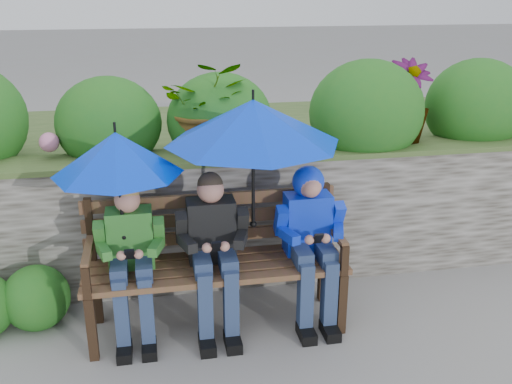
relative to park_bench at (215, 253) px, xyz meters
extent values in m
plane|color=gray|center=(0.27, -0.15, -0.52)|extent=(60.00, 60.00, 0.00)
cube|color=#464139|center=(0.27, 0.60, -0.02)|extent=(8.00, 0.40, 1.00)
cube|color=#385124|center=(0.27, 0.60, 0.49)|extent=(8.00, 0.42, 0.04)
cube|color=#385124|center=(0.27, 1.80, -0.04)|extent=(8.00, 2.00, 0.96)
ellipsoid|color=#20611D|center=(-0.67, 0.85, 0.72)|extent=(0.78, 0.62, 0.70)
ellipsoid|color=#20611D|center=(0.15, 0.79, 0.72)|extent=(0.80, 0.64, 0.72)
ellipsoid|color=#20611D|center=(1.29, 0.71, 0.76)|extent=(0.91, 0.73, 0.82)
ellipsoid|color=#20611D|center=(2.30, 0.84, 0.74)|extent=(0.87, 0.69, 0.78)
sphere|color=#C66D9B|center=(-1.08, 0.70, 0.63)|extent=(0.14, 0.14, 0.14)
sphere|color=#C66D9B|center=(0.72, 0.70, 0.63)|extent=(0.14, 0.14, 0.14)
sphere|color=#C66D9B|center=(2.38, 0.70, 0.63)|extent=(0.14, 0.14, 0.14)
imported|color=#20611D|center=(0.03, 0.70, 0.85)|extent=(0.60, 0.52, 0.67)
imported|color=#20611D|center=(1.61, 0.70, 0.83)|extent=(0.36, 0.36, 0.64)
sphere|color=#20611D|center=(-1.21, 0.20, -0.32)|extent=(0.45, 0.45, 0.45)
cube|color=black|center=(-0.80, -0.29, -0.30)|extent=(0.06, 0.06, 0.43)
cube|color=black|center=(-0.80, 0.13, -0.30)|extent=(0.06, 0.06, 0.43)
cube|color=black|center=(0.80, -0.29, -0.30)|extent=(0.06, 0.06, 0.43)
cube|color=black|center=(0.80, 0.13, -0.30)|extent=(0.06, 0.06, 0.43)
cube|color=brown|center=(0.00, -0.26, -0.07)|extent=(1.72, 0.10, 0.04)
cube|color=brown|center=(0.00, -0.14, -0.07)|extent=(1.72, 0.10, 0.04)
cube|color=brown|center=(0.00, -0.01, -0.07)|extent=(1.72, 0.10, 0.04)
cube|color=brown|center=(0.00, 0.11, -0.07)|extent=(1.72, 0.10, 0.04)
cube|color=black|center=(-0.80, 0.15, 0.15)|extent=(0.05, 0.05, 0.48)
cube|color=brown|center=(-0.80, -0.08, 0.12)|extent=(0.05, 0.45, 0.04)
cube|color=black|center=(-0.80, -0.29, 0.02)|extent=(0.05, 0.05, 0.21)
cube|color=black|center=(0.80, 0.15, 0.15)|extent=(0.05, 0.05, 0.48)
cube|color=brown|center=(0.80, -0.08, 0.12)|extent=(0.05, 0.45, 0.04)
cube|color=black|center=(0.80, -0.29, 0.02)|extent=(0.05, 0.05, 0.21)
cube|color=brown|center=(0.00, 0.16, 0.06)|extent=(1.72, 0.03, 0.09)
cube|color=brown|center=(0.00, 0.16, 0.19)|extent=(1.72, 0.03, 0.09)
cube|color=brown|center=(0.00, 0.16, 0.32)|extent=(1.72, 0.03, 0.09)
cube|color=#2A7420|center=(-0.54, 0.02, 0.15)|extent=(0.29, 0.17, 0.39)
sphere|color=tan|center=(-0.54, 0.00, 0.42)|extent=(0.16, 0.16, 0.16)
sphere|color=olive|center=(-0.54, 0.01, 0.45)|extent=(0.15, 0.15, 0.15)
cube|color=#1C2944|center=(-0.62, -0.12, 0.00)|extent=(0.10, 0.27, 0.10)
cube|color=#1C2944|center=(-0.62, -0.25, -0.26)|extent=(0.09, 0.09, 0.52)
cube|color=black|center=(-0.62, -0.30, -0.48)|extent=(0.09, 0.19, 0.07)
cube|color=#1C2944|center=(-0.46, -0.12, 0.00)|extent=(0.10, 0.27, 0.10)
cube|color=#1C2944|center=(-0.46, -0.25, -0.26)|extent=(0.09, 0.09, 0.52)
cube|color=black|center=(-0.46, -0.30, -0.48)|extent=(0.09, 0.19, 0.07)
cube|color=#2A7420|center=(-0.72, -0.02, 0.20)|extent=(0.07, 0.16, 0.22)
cube|color=#2A7420|center=(-0.70, -0.13, 0.14)|extent=(0.11, 0.18, 0.06)
sphere|color=tan|center=(-0.59, -0.21, 0.14)|extent=(0.06, 0.06, 0.06)
cube|color=#2A7420|center=(-0.36, -0.02, 0.20)|extent=(0.07, 0.16, 0.22)
cube|color=#2A7420|center=(-0.38, -0.13, 0.14)|extent=(0.11, 0.18, 0.06)
sphere|color=tan|center=(-0.49, -0.21, 0.14)|extent=(0.06, 0.06, 0.06)
cube|color=black|center=(-0.54, -0.22, 0.15)|extent=(0.06, 0.07, 0.09)
cube|color=black|center=(-0.02, 0.02, 0.16)|extent=(0.31, 0.18, 0.42)
sphere|color=tan|center=(-0.02, 0.00, 0.45)|extent=(0.17, 0.17, 0.17)
sphere|color=#2B231A|center=(-0.02, 0.01, 0.48)|extent=(0.17, 0.17, 0.17)
cube|color=#1C2944|center=(-0.10, -0.13, 0.01)|extent=(0.11, 0.29, 0.11)
cube|color=#1C2944|center=(-0.10, -0.27, -0.25)|extent=(0.09, 0.10, 0.52)
cube|color=black|center=(-0.10, -0.33, -0.48)|extent=(0.10, 0.20, 0.07)
cube|color=#1C2944|center=(0.07, -0.13, 0.01)|extent=(0.11, 0.29, 0.11)
cube|color=#1C2944|center=(0.07, -0.27, -0.25)|extent=(0.09, 0.10, 0.52)
cube|color=black|center=(0.07, -0.33, -0.48)|extent=(0.10, 0.20, 0.07)
cube|color=black|center=(-0.21, -0.03, 0.22)|extent=(0.07, 0.17, 0.23)
cube|color=black|center=(-0.19, -0.15, 0.15)|extent=(0.12, 0.19, 0.06)
sphere|color=tan|center=(-0.07, -0.23, 0.15)|extent=(0.06, 0.06, 0.06)
cube|color=black|center=(0.18, -0.03, 0.22)|extent=(0.07, 0.17, 0.23)
cube|color=black|center=(0.15, -0.15, 0.15)|extent=(0.12, 0.19, 0.06)
sphere|color=tan|center=(0.04, -0.23, 0.15)|extent=(0.06, 0.06, 0.06)
cube|color=black|center=(-0.02, -0.24, 0.16)|extent=(0.06, 0.07, 0.09)
cube|color=#1F2CDC|center=(0.64, 0.02, 0.16)|extent=(0.31, 0.18, 0.42)
sphere|color=tan|center=(0.64, 0.00, 0.45)|extent=(0.17, 0.17, 0.17)
sphere|color=#1F2CDC|center=(0.64, 0.03, 0.46)|extent=(0.21, 0.21, 0.21)
sphere|color=tan|center=(0.64, -0.04, 0.44)|extent=(0.13, 0.13, 0.13)
cube|color=#1C2944|center=(0.56, -0.12, 0.01)|extent=(0.11, 0.29, 0.11)
cube|color=#1C2944|center=(0.56, -0.27, -0.25)|extent=(0.09, 0.10, 0.52)
cube|color=black|center=(0.56, -0.32, -0.48)|extent=(0.10, 0.20, 0.07)
cube|color=#1C2944|center=(0.72, -0.12, 0.01)|extent=(0.11, 0.29, 0.11)
cube|color=#1C2944|center=(0.72, -0.27, -0.25)|extent=(0.09, 0.10, 0.52)
cube|color=black|center=(0.72, -0.32, -0.48)|extent=(0.10, 0.20, 0.07)
cube|color=#1F2CDC|center=(0.44, -0.03, 0.21)|extent=(0.07, 0.17, 0.23)
cube|color=#1F2CDC|center=(0.47, -0.14, 0.15)|extent=(0.12, 0.19, 0.06)
sphere|color=tan|center=(0.58, -0.22, 0.15)|extent=(0.06, 0.06, 0.06)
cube|color=#1F2CDC|center=(0.83, -0.03, 0.21)|extent=(0.07, 0.17, 0.23)
cube|color=#1F2CDC|center=(0.81, -0.14, 0.15)|extent=(0.12, 0.19, 0.06)
sphere|color=tan|center=(0.69, -0.22, 0.15)|extent=(0.06, 0.06, 0.06)
cube|color=black|center=(0.64, -0.23, 0.16)|extent=(0.06, 0.07, 0.09)
cone|color=#0031E3|center=(-0.58, -0.05, 0.74)|extent=(0.79, 0.79, 0.26)
cylinder|color=black|center=(-0.58, -0.05, 0.90)|extent=(0.02, 0.02, 0.06)
cylinder|color=black|center=(-0.58, -0.05, 0.46)|extent=(0.02, 0.02, 0.55)
sphere|color=black|center=(-0.58, -0.05, 0.19)|extent=(0.04, 0.04, 0.04)
cone|color=#0031E3|center=(0.25, -0.05, 0.89)|extent=(1.11, 1.11, 0.28)
cylinder|color=black|center=(0.25, -0.05, 1.06)|extent=(0.02, 0.02, 0.06)
cylinder|color=black|center=(0.25, -0.05, 0.55)|extent=(0.02, 0.02, 0.68)
sphere|color=black|center=(0.25, -0.05, 0.21)|extent=(0.04, 0.04, 0.04)
camera|label=1|loc=(-0.37, -3.42, 1.68)|focal=40.00mm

